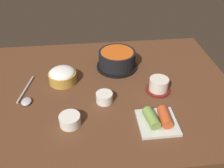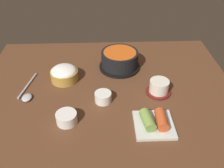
# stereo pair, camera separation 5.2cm
# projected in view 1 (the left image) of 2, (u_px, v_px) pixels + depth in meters

# --- Properties ---
(dining_table) EXTENTS (1.00, 0.76, 0.02)m
(dining_table) POSITION_uv_depth(u_px,v_px,m) (106.00, 89.00, 0.96)
(dining_table) COLOR #56331E
(dining_table) RESTS_ON ground
(stone_pot) EXTENTS (0.18, 0.18, 0.08)m
(stone_pot) POSITION_uv_depth(u_px,v_px,m) (117.00, 60.00, 1.04)
(stone_pot) COLOR black
(stone_pot) RESTS_ON dining_table
(rice_bowl) EXTENTS (0.11, 0.11, 0.06)m
(rice_bowl) POSITION_uv_depth(u_px,v_px,m) (63.00, 75.00, 0.96)
(rice_bowl) COLOR #B78C38
(rice_bowl) RESTS_ON dining_table
(tea_cup_with_saucer) EXTENTS (0.09, 0.09, 0.05)m
(tea_cup_with_saucer) POSITION_uv_depth(u_px,v_px,m) (159.00, 85.00, 0.92)
(tea_cup_with_saucer) COLOR maroon
(tea_cup_with_saucer) RESTS_ON dining_table
(banchan_cup_center) EXTENTS (0.06, 0.06, 0.04)m
(banchan_cup_center) POSITION_uv_depth(u_px,v_px,m) (104.00, 97.00, 0.87)
(banchan_cup_center) COLOR white
(banchan_cup_center) RESTS_ON dining_table
(kimchi_plate) EXTENTS (0.13, 0.13, 0.05)m
(kimchi_plate) POSITION_uv_depth(u_px,v_px,m) (158.00, 120.00, 0.78)
(kimchi_plate) COLOR silver
(kimchi_plate) RESTS_ON dining_table
(side_bowl_near) EXTENTS (0.07, 0.07, 0.04)m
(side_bowl_near) POSITION_uv_depth(u_px,v_px,m) (70.00, 120.00, 0.78)
(side_bowl_near) COLOR white
(side_bowl_near) RESTS_ON dining_table
(spoon) EXTENTS (0.05, 0.18, 0.01)m
(spoon) POSITION_uv_depth(u_px,v_px,m) (26.00, 97.00, 0.89)
(spoon) COLOR #B7B7BC
(spoon) RESTS_ON dining_table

